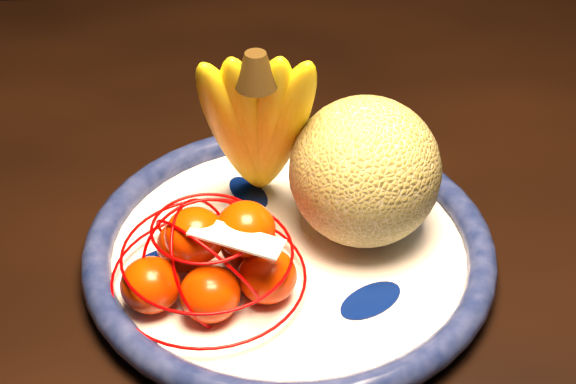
{
  "coord_description": "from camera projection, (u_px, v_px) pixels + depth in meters",
  "views": [
    {
      "loc": [
        -0.41,
        -0.69,
        1.22
      ],
      "look_at": [
        -0.34,
        -0.11,
        0.77
      ],
      "focal_mm": 55.0,
      "sensor_mm": 36.0,
      "label": 1
    }
  ],
  "objects": [
    {
      "name": "mandarin_bag",
      "position": [
        213.0,
        259.0,
        0.71
      ],
      "size": [
        0.18,
        0.18,
        0.1
      ],
      "rotation": [
        0.0,
        0.0,
        -0.13
      ],
      "color": "#FF3A00",
      "rests_on": "fruit_bowl"
    },
    {
      "name": "banana_bunch",
      "position": [
        258.0,
        119.0,
        0.75
      ],
      "size": [
        0.13,
        0.12,
        0.2
      ],
      "rotation": [
        0.0,
        0.0,
        -0.08
      ],
      "color": "yellow",
      "rests_on": "fruit_bowl"
    },
    {
      "name": "fruit_bowl",
      "position": [
        289.0,
        250.0,
        0.76
      ],
      "size": [
        0.36,
        0.36,
        0.03
      ],
      "rotation": [
        0.0,
        0.0,
        -0.07
      ],
      "color": "white",
      "rests_on": "dining_table"
    },
    {
      "name": "cantaloupe",
      "position": [
        365.0,
        172.0,
        0.75
      ],
      "size": [
        0.13,
        0.13,
        0.13
      ],
      "primitive_type": "sphere",
      "color": "olive",
      "rests_on": "fruit_bowl"
    },
    {
      "name": "dining_table",
      "position": [
        505.0,
        231.0,
        0.92
      ],
      "size": [
        1.44,
        0.91,
        0.7
      ],
      "rotation": [
        0.0,
        0.0,
        -0.05
      ],
      "color": "black",
      "rests_on": "ground"
    },
    {
      "name": "price_tag",
      "position": [
        237.0,
        238.0,
        0.67
      ],
      "size": [
        0.08,
        0.05,
        0.01
      ],
      "primitive_type": "cube",
      "rotation": [
        -0.14,
        0.1,
        -0.4
      ],
      "color": "white",
      "rests_on": "mandarin_bag"
    }
  ]
}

